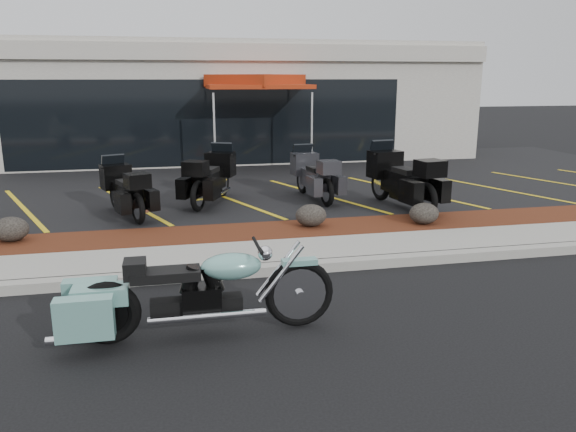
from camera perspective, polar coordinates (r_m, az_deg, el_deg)
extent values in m
plane|color=black|center=(7.61, -1.08, -8.19)|extent=(90.00, 90.00, 0.00)
cube|color=gray|center=(8.41, -2.26, -5.46)|extent=(24.00, 0.25, 0.15)
cube|color=gray|center=(9.06, -3.02, -4.02)|extent=(24.00, 1.20, 0.15)
cube|color=#3E1C0E|center=(10.20, -4.10, -1.95)|extent=(24.00, 1.20, 0.16)
cube|color=black|center=(15.43, -6.94, 3.41)|extent=(26.00, 9.60, 0.15)
cube|color=#A19B92|center=(21.48, -8.69, 11.46)|extent=(18.00, 8.00, 4.00)
cube|color=black|center=(17.54, -7.79, 9.34)|extent=(12.00, 0.06, 2.60)
cube|color=#A19B92|center=(17.48, -8.02, 16.21)|extent=(18.00, 0.30, 0.50)
ellipsoid|color=black|center=(10.56, -26.36, -1.21)|extent=(0.59, 0.49, 0.42)
ellipsoid|color=black|center=(10.44, 2.35, 0.07)|extent=(0.58, 0.49, 0.41)
ellipsoid|color=black|center=(10.90, 13.66, 0.25)|extent=(0.57, 0.47, 0.40)
cone|color=#FE4A08|center=(14.90, -7.61, 4.12)|extent=(0.33, 0.33, 0.42)
cylinder|color=silver|center=(16.43, -8.94, 8.29)|extent=(0.06, 0.06, 2.30)
cylinder|color=silver|center=(15.92, 0.93, 8.28)|extent=(0.06, 0.06, 2.30)
cylinder|color=silver|center=(19.13, -6.71, 9.14)|extent=(0.06, 0.06, 2.30)
cylinder|color=silver|center=(18.69, 1.78, 9.12)|extent=(0.06, 0.06, 2.30)
cube|color=#9B280E|center=(17.42, -3.30, 13.03)|extent=(3.80, 3.80, 0.12)
cube|color=#9B280E|center=(17.42, -3.31, 13.59)|extent=(2.95, 2.95, 0.35)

